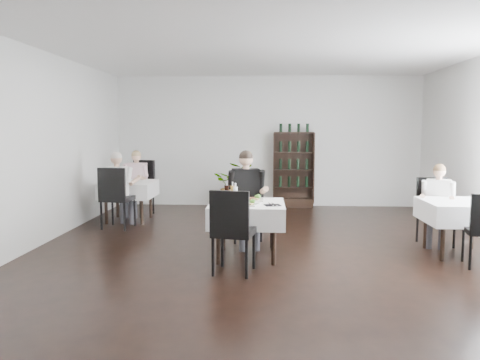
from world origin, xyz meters
The scene contains 22 objects.
room_shell centered at (0.00, 0.00, 1.50)m, with size 9.00×9.00×9.00m.
wine_shelf centered at (0.60, 4.31, 0.85)m, with size 0.90×0.28×1.75m.
main_table centered at (-0.30, 0.00, 0.62)m, with size 1.03×1.03×0.77m.
left_table centered at (-2.70, 2.50, 0.62)m, with size 0.98×0.98×0.77m.
right_table centered at (2.70, 0.30, 0.62)m, with size 0.98×0.98×0.77m.
potted_tree centered at (-0.70, 4.08, 0.52)m, with size 0.94×0.82×1.05m, color #2D5E20.
main_chair_far centered at (-0.27, 0.72, 0.63)m, with size 0.65×0.65×1.10m.
main_chair_near centered at (-0.45, -0.79, 0.60)m, with size 0.56×0.57×1.06m.
left_chair_far centered at (-2.66, 3.23, 0.65)m, with size 0.67×0.68×1.14m.
left_chair_near centered at (-2.72, 1.75, 0.63)m, with size 0.57×0.58×1.11m.
right_chair_far centered at (2.58, 0.94, 0.59)m, with size 0.48×0.49×1.03m.
diner_main centered at (-0.33, 0.63, 0.85)m, with size 0.60×0.63×1.47m.
diner_left_far centered at (-2.71, 3.03, 0.78)m, with size 0.55×0.57×1.35m.
diner_left_near centered at (-2.71, 1.94, 0.80)m, with size 0.57×0.60×1.38m.
diner_right_far centered at (2.58, 0.82, 0.73)m, with size 0.56×0.59×1.26m.
plate_far centered at (-0.21, 0.21, 0.79)m, with size 0.28×0.28×0.09m.
plate_near centered at (-0.27, -0.21, 0.79)m, with size 0.32×0.32×0.08m.
pilsner_dark centered at (-0.58, -0.03, 0.90)m, with size 0.07×0.07×0.31m.
pilsner_lager centered at (-0.51, 0.12, 0.88)m, with size 0.06×0.06×0.28m.
coke_bottle centered at (-0.46, 0.07, 0.88)m, with size 0.07×0.07×0.27m.
napkin_cutlery centered at (0.05, -0.21, 0.78)m, with size 0.24×0.22×0.02m.
pepper_mill centered at (2.91, 0.39, 0.82)m, with size 0.04×0.04×0.10m, color black.
Camera 1 is at (-0.06, -6.38, 1.78)m, focal length 35.00 mm.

